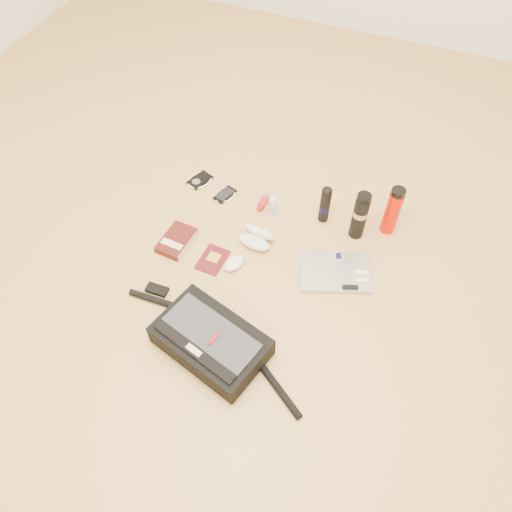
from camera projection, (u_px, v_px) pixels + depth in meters
name	position (u px, v px, depth m)	size (l,w,h in m)	color
ground	(253.00, 286.00, 1.95)	(4.00, 4.00, 0.00)	tan
messenger_bag	(210.00, 341.00, 1.75)	(0.77, 0.34, 0.11)	black
laptop	(335.00, 272.00, 1.98)	(0.33, 0.28, 0.03)	#B1B1B3
book	(177.00, 241.00, 2.07)	(0.12, 0.18, 0.03)	#41120E
passport	(213.00, 260.00, 2.03)	(0.10, 0.14, 0.01)	#4E0D17
mouse	(234.00, 263.00, 2.00)	(0.09, 0.11, 0.03)	white
sunglasses_case	(257.00, 237.00, 2.06)	(0.16, 0.14, 0.08)	silver
ipod	(200.00, 180.00, 2.30)	(0.13, 0.13, 0.01)	black
phone	(225.00, 195.00, 2.24)	(0.10, 0.12, 0.01)	black
inhaler	(263.00, 202.00, 2.20)	(0.03, 0.10, 0.03)	red
spray_bottle	(273.00, 206.00, 2.14)	(0.04, 0.04, 0.11)	#A7CCE0
aerosol_can	(325.00, 204.00, 2.09)	(0.05, 0.05, 0.19)	black
thermos_black	(360.00, 215.00, 2.02)	(0.08, 0.08, 0.23)	black
thermos_red	(392.00, 211.00, 2.03)	(0.06, 0.06, 0.24)	red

